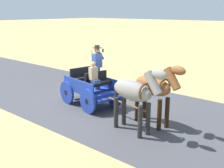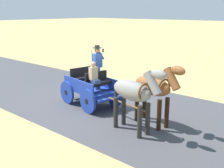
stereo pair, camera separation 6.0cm
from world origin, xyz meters
name	(u,v)px [view 1 (the left image)]	position (x,y,z in m)	size (l,w,h in m)	color
ground_plane	(99,101)	(0.00, 0.00, 0.00)	(200.00, 200.00, 0.00)	tan
road_surface	(99,101)	(0.00, 0.00, 0.00)	(6.48, 160.00, 0.01)	#424247
horse_drawn_carriage	(91,86)	(0.56, 0.12, 0.82)	(1.81, 4.51, 2.50)	#1E3899
horse_near_side	(155,88)	(0.62, 3.18, 1.32)	(0.89, 2.15, 2.21)	brown
horse_off_side	(135,93)	(1.54, 3.02, 1.32)	(0.77, 2.15, 2.21)	gray
traffic_cone	(87,73)	(-2.90, -3.64, 0.25)	(0.32, 0.32, 0.50)	orange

